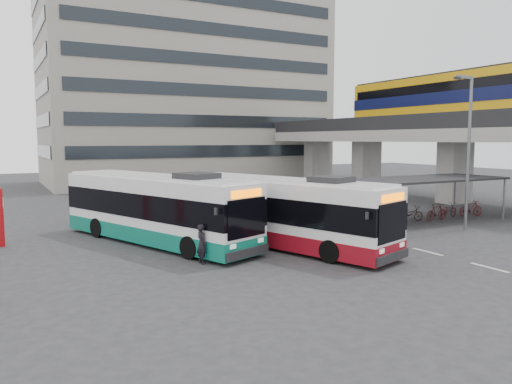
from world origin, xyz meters
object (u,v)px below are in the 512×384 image
bus_teal (156,209)px  pedestrian (202,244)px  bus_main (280,212)px  lamp_post (468,143)px

bus_teal → pedestrian: 4.77m
bus_main → lamp_post: lamp_post is taller
bus_teal → lamp_post: (15.30, -4.54, 3.01)m
pedestrian → bus_main: bearing=-75.8°
bus_teal → lamp_post: size_ratio=1.44×
bus_teal → lamp_post: 16.24m
lamp_post → pedestrian: bearing=177.2°
bus_teal → pedestrian: (0.37, -4.69, -0.79)m
bus_main → bus_teal: bus_teal is taller
bus_teal → lamp_post: lamp_post is taller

